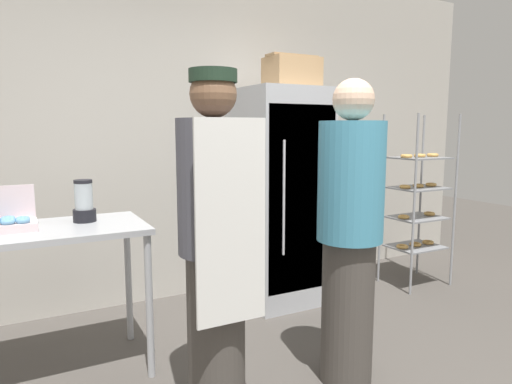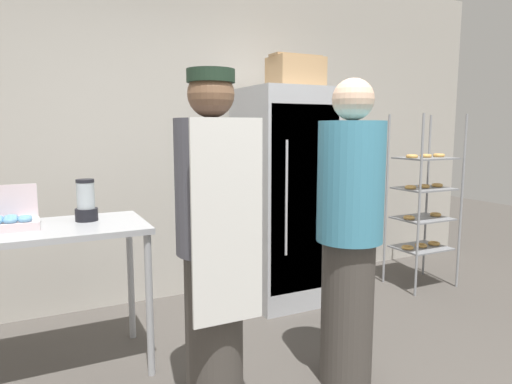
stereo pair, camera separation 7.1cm
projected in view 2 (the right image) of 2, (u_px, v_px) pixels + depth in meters
name	position (u px, v px, depth m)	size (l,w,h in m)	color
back_wall	(197.00, 131.00, 4.07)	(6.40, 0.12, 2.93)	#B7B2A8
refrigerator	(283.00, 196.00, 3.93)	(0.67, 0.77, 1.82)	#ADAFB5
baking_rack	(423.00, 202.00, 4.28)	(0.55, 0.44, 1.62)	#93969B
prep_counter	(50.00, 246.00, 2.70)	(1.10, 0.64, 0.92)	#ADAFB5
donut_box	(10.00, 221.00, 2.60)	(0.30, 0.21, 0.25)	silver
blender_pitcher	(86.00, 202.00, 2.85)	(0.14, 0.14, 0.26)	black
cardboard_storage_box	(296.00, 72.00, 3.77)	(0.43, 0.30, 0.27)	tan
person_baker	(213.00, 240.00, 2.33)	(0.38, 0.39, 1.78)	#47423D
person_customer	(349.00, 233.00, 2.60)	(0.37, 0.37, 1.76)	#47423D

